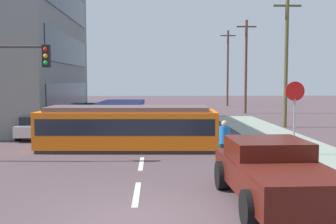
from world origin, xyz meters
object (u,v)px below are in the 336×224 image
object	(u,v)px
traffic_light_mast	(7,77)
utility_pole_mid	(286,60)
pickup_truck_parked	(273,172)
parked_sedan_furthest	(89,109)
parked_sedan_far	(72,115)
utility_pole_far	(246,65)
streetcar_tram	(128,127)
stop_sign	(295,103)
parked_sedan_mid	(42,126)
pedestrian_crossing	(224,141)
city_bus	(121,114)
utility_pole_distant	(228,67)

from	to	relation	value
traffic_light_mast	utility_pole_mid	size ratio (longest dim) A/B	0.54
pickup_truck_parked	parked_sedan_furthest	xyz separation A→B (m)	(-8.54, 25.26, -0.17)
parked_sedan_far	utility_pole_far	world-z (taller)	utility_pole_far
streetcar_tram	utility_pole_far	world-z (taller)	utility_pole_far
pickup_truck_parked	traffic_light_mast	bearing A→B (deg)	146.00
stop_sign	utility_pole_mid	distance (m)	11.02
parked_sedan_mid	parked_sedan_far	distance (m)	6.41
pedestrian_crossing	parked_sedan_furthest	bearing A→B (deg)	111.01
city_bus	pickup_truck_parked	distance (m)	15.43
streetcar_tram	pickup_truck_parked	distance (m)	9.12
streetcar_tram	pickup_truck_parked	size ratio (longest dim) A/B	1.55
pickup_truck_parked	stop_sign	world-z (taller)	stop_sign
pedestrian_crossing	parked_sedan_far	xyz separation A→B (m)	(-8.18, 14.24, -0.32)
utility_pole_distant	city_bus	bearing A→B (deg)	-114.45
parked_sedan_far	utility_pole_far	distance (m)	17.13
utility_pole_far	utility_pole_distant	distance (m)	10.55
parked_sedan_furthest	utility_pole_distant	bearing A→B (deg)	41.73
parked_sedan_furthest	traffic_light_mast	size ratio (longest dim) A/B	1.02
streetcar_tram	parked_sedan_far	bearing A→B (deg)	113.69
utility_pole_mid	utility_pole_distant	world-z (taller)	utility_pole_distant
city_bus	parked_sedan_far	distance (m)	5.41
pickup_truck_parked	utility_pole_mid	world-z (taller)	utility_pole_mid
city_bus	parked_sedan_furthest	bearing A→B (deg)	108.80
traffic_light_mast	pedestrian_crossing	bearing A→B (deg)	-10.26
parked_sedan_mid	stop_sign	size ratio (longest dim) A/B	1.42
pickup_truck_parked	parked_sedan_far	bearing A→B (deg)	115.08
utility_pole_far	utility_pole_mid	bearing A→B (deg)	-89.37
pedestrian_crossing	stop_sign	size ratio (longest dim) A/B	0.58
streetcar_tram	parked_sedan_far	xyz separation A→B (m)	(-4.55, 10.36, -0.37)
parked_sedan_far	stop_sign	size ratio (longest dim) A/B	1.45
streetcar_tram	utility_pole_distant	bearing A→B (deg)	71.80
traffic_light_mast	utility_pole_distant	xyz separation A→B (m)	(14.16, 32.24, 1.40)
city_bus	utility_pole_far	xyz separation A→B (m)	(10.38, 12.79, 3.41)
pedestrian_crossing	traffic_light_mast	distance (m)	8.43
utility_pole_mid	utility_pole_distant	xyz separation A→B (m)	(0.11, 21.59, 0.21)
utility_pole_mid	parked_sedan_far	bearing A→B (deg)	171.47
pedestrian_crossing	pickup_truck_parked	size ratio (longest dim) A/B	0.33
parked_sedan_furthest	utility_pole_far	distance (m)	14.67
streetcar_tram	traffic_light_mast	xyz separation A→B (m)	(-4.36, -2.43, 2.21)
city_bus	utility_pole_far	bearing A→B (deg)	50.93
parked_sedan_far	pedestrian_crossing	bearing A→B (deg)	-60.12
utility_pole_far	parked_sedan_furthest	bearing A→B (deg)	-171.27
utility_pole_mid	utility_pole_far	bearing A→B (deg)	90.63
city_bus	stop_sign	world-z (taller)	stop_sign
stop_sign	traffic_light_mast	xyz separation A→B (m)	(-11.05, -0.28, 1.00)
stop_sign	utility_pole_far	bearing A→B (deg)	82.34
parked_sedan_far	city_bus	bearing A→B (deg)	-46.10
parked_sedan_far	utility_pole_far	bearing A→B (deg)	32.24
streetcar_tram	utility_pole_mid	bearing A→B (deg)	40.32
parked_sedan_furthest	traffic_light_mast	world-z (taller)	traffic_light_mast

